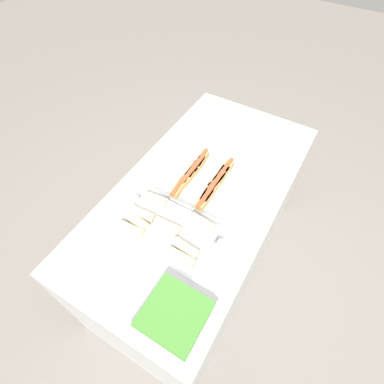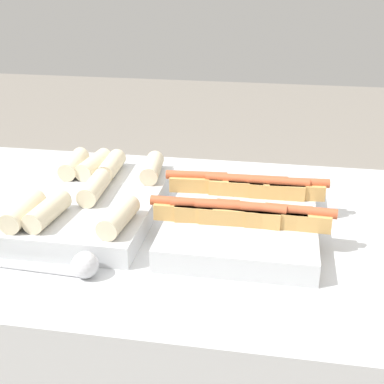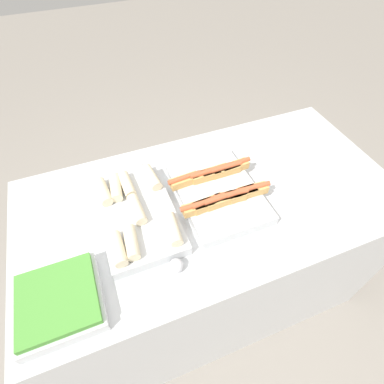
{
  "view_description": "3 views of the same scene",
  "coord_description": "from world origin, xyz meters",
  "px_view_note": "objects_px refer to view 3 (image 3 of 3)",
  "views": [
    {
      "loc": [
        -0.95,
        -0.5,
        2.29
      ],
      "look_at": [
        -0.1,
        0.0,
        1.03
      ],
      "focal_mm": 28.0,
      "sensor_mm": 36.0,
      "label": 1
    },
    {
      "loc": [
        0.1,
        -1.12,
        1.53
      ],
      "look_at": [
        -0.1,
        0.0,
        1.03
      ],
      "focal_mm": 50.0,
      "sensor_mm": 36.0,
      "label": 2
    },
    {
      "loc": [
        -0.4,
        -0.77,
        1.97
      ],
      "look_at": [
        -0.1,
        0.0,
        1.03
      ],
      "focal_mm": 28.0,
      "sensor_mm": 36.0,
      "label": 3
    }
  ],
  "objects_px": {
    "tray_hotdogs": "(218,191)",
    "serving_spoon_far": "(137,170)",
    "serving_spoon_near": "(173,267)",
    "tray_side_front": "(59,302)",
    "tray_wraps": "(136,214)"
  },
  "relations": [
    {
      "from": "tray_side_front",
      "to": "serving_spoon_far",
      "type": "bearing_deg",
      "value": 52.55
    },
    {
      "from": "tray_side_front",
      "to": "tray_wraps",
      "type": "bearing_deg",
      "value": 38.19
    },
    {
      "from": "tray_side_front",
      "to": "serving_spoon_far",
      "type": "relative_size",
      "value": 1.15
    },
    {
      "from": "tray_wraps",
      "to": "serving_spoon_far",
      "type": "height_order",
      "value": "tray_wraps"
    },
    {
      "from": "tray_hotdogs",
      "to": "serving_spoon_near",
      "type": "height_order",
      "value": "tray_hotdogs"
    },
    {
      "from": "tray_hotdogs",
      "to": "serving_spoon_far",
      "type": "height_order",
      "value": "tray_hotdogs"
    },
    {
      "from": "tray_wraps",
      "to": "tray_side_front",
      "type": "distance_m",
      "value": 0.42
    },
    {
      "from": "tray_hotdogs",
      "to": "tray_wraps",
      "type": "relative_size",
      "value": 1.0
    },
    {
      "from": "tray_wraps",
      "to": "tray_hotdogs",
      "type": "bearing_deg",
      "value": -1.04
    },
    {
      "from": "tray_side_front",
      "to": "serving_spoon_near",
      "type": "xyz_separation_m",
      "value": [
        0.39,
        -0.01,
        -0.01
      ]
    },
    {
      "from": "serving_spoon_near",
      "to": "tray_hotdogs",
      "type": "bearing_deg",
      "value": 41.55
    },
    {
      "from": "tray_wraps",
      "to": "serving_spoon_near",
      "type": "distance_m",
      "value": 0.28
    },
    {
      "from": "serving_spoon_far",
      "to": "tray_hotdogs",
      "type": "bearing_deg",
      "value": -42.29
    },
    {
      "from": "tray_wraps",
      "to": "serving_spoon_far",
      "type": "xyz_separation_m",
      "value": [
        0.07,
        0.26,
        -0.01
      ]
    },
    {
      "from": "tray_hotdogs",
      "to": "serving_spoon_far",
      "type": "xyz_separation_m",
      "value": [
        -0.3,
        0.27,
        -0.01
      ]
    }
  ]
}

